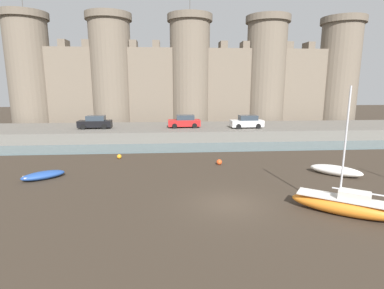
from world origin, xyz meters
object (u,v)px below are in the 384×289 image
Objects in this scene: rowboat_midflat_left at (43,175)px; mooring_buoy_near_channel at (119,157)px; mooring_buoy_near_shore at (219,162)px; car_quay_centre_west at (184,121)px; sailboat_midflat_right at (345,205)px; car_quay_east at (95,122)px; rowboat_near_channel_left at (336,170)px; car_quay_centre_east at (247,122)px.

rowboat_midflat_left reaches higher than mooring_buoy_near_channel.
mooring_buoy_near_shore is 13.80m from car_quay_centre_west.
sailboat_midflat_right is 30.55m from car_quay_east.
car_quay_centre_west reaches higher than mooring_buoy_near_channel.
car_quay_east is at bearing 142.19° from rowboat_near_channel_left.
sailboat_midflat_right reaches higher than car_quay_east.
sailboat_midflat_right is 1.86× the size of rowboat_near_channel_left.
car_quay_centre_east reaches higher than mooring_buoy_near_channel.
mooring_buoy_near_shore is at bearing 12.39° from rowboat_midflat_left.
sailboat_midflat_right is 1.65× the size of car_quay_east.
rowboat_near_channel_left is at bearing -23.54° from mooring_buoy_near_shore.
rowboat_midflat_left is at bearing 157.88° from sailboat_midflat_right.
sailboat_midflat_right reaches higher than rowboat_near_channel_left.
rowboat_near_channel_left is 0.89× the size of car_quay_centre_east.
car_quay_east reaches higher than rowboat_near_channel_left.
car_quay_centre_west is (-10.82, 17.15, 1.77)m from rowboat_near_channel_left.
rowboat_near_channel_left is 7.60× the size of mooring_buoy_near_shore.
rowboat_near_channel_left is 9.24m from mooring_buoy_near_shore.
mooring_buoy_near_shore is 13.77m from car_quay_centre_east.
rowboat_midflat_left is at bearing 178.21° from rowboat_near_channel_left.
car_quay_centre_east is at bearing 100.02° from rowboat_near_channel_left.
rowboat_midflat_left is at bearing -89.95° from car_quay_east.
rowboat_midflat_left is 0.46× the size of sailboat_midflat_right.
mooring_buoy_near_shore is 19.30m from car_quay_east.
sailboat_midflat_right is (18.71, -7.60, 0.27)m from rowboat_midflat_left.
rowboat_near_channel_left is (3.42, 6.91, -0.19)m from sailboat_midflat_right.
sailboat_midflat_right is at bearing -22.12° from rowboat_midflat_left.
rowboat_midflat_left is 13.98m from mooring_buoy_near_shore.
rowboat_midflat_left is 0.86× the size of rowboat_near_channel_left.
mooring_buoy_near_channel is 0.10× the size of car_quay_centre_west.
car_quay_centre_east is at bearing 38.65° from rowboat_midflat_left.
car_quay_centre_west is at bearing 57.77° from mooring_buoy_near_channel.
rowboat_midflat_left is 0.76× the size of car_quay_east.
car_quay_centre_west is at bearing 55.53° from rowboat_midflat_left.
car_quay_centre_east and car_quay_centre_west have the same top height.
rowboat_near_channel_left is at bearing -20.46° from mooring_buoy_near_channel.
sailboat_midflat_right reaches higher than car_quay_centre_west.
rowboat_midflat_left is at bearing -167.61° from mooring_buoy_near_shore.
rowboat_midflat_left is at bearing -124.47° from car_quay_centre_west.
sailboat_midflat_right reaches higher than car_quay_centre_east.
car_quay_centre_west is (-2.35, 13.46, 1.92)m from mooring_buoy_near_shore.
mooring_buoy_near_shore is at bearing 115.46° from sailboat_midflat_right.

